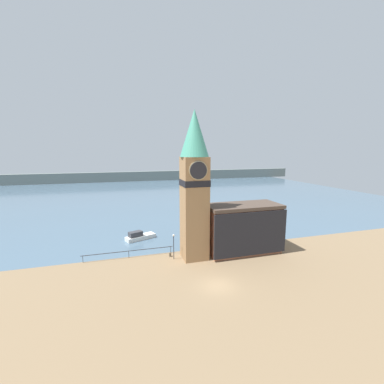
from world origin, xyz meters
The scene contains 9 objects.
ground_plane centered at (0.00, 0.00, 0.00)m, with size 160.00×160.00×0.00m, color #846B4C.
water centered at (0.00, 71.63, 0.00)m, with size 160.00×120.00×0.00m.
far_shoreline centered at (0.00, 111.63, 2.50)m, with size 180.00×3.00×5.00m.
pier_railing centered at (-9.84, 11.38, 0.97)m, with size 13.51×0.08×1.09m.
clock_tower centered at (-0.28, 8.69, 11.57)m, with size 4.13×4.13×21.77m.
pier_building centered at (7.80, 8.66, 3.88)m, with size 11.83×5.56×7.72m.
boat_near centered at (-7.62, 19.11, 0.58)m, with size 5.70×3.70×1.61m.
mooring_bollard_near centered at (-3.75, 10.02, 0.37)m, with size 0.34×0.34×0.69m.
lamp_post centered at (-3.41, 8.93, 2.71)m, with size 0.32×0.32×3.87m.
Camera 1 is at (-11.06, -26.58, 16.06)m, focal length 24.00 mm.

